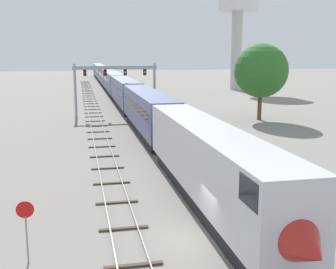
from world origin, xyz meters
The scene contains 8 objects.
ground_plane centered at (0.00, 0.00, 0.00)m, with size 400.00×400.00×0.00m, color gray.
track_main centered at (2.00, 60.00, 0.07)m, with size 2.60×200.00×0.16m.
track_near centered at (-3.50, 40.00, 0.07)m, with size 2.60×160.00×0.16m.
passenger_train centered at (2.00, 74.42, 2.61)m, with size 3.04×161.04×4.80m.
signal_gantry centered at (-0.25, 42.85, 5.58)m, with size 12.10×0.49×7.59m.
water_tower centered at (32.66, 80.66, 19.11)m, with size 9.93×9.93×24.18m.
stop_sign centered at (-8.00, -0.74, 1.87)m, with size 0.76×0.08×2.88m.
trackside_tree_left centered at (18.73, 34.92, 6.68)m, with size 7.29×7.29×10.35m.
Camera 1 is at (-5.53, -18.84, 9.16)m, focal length 45.15 mm.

